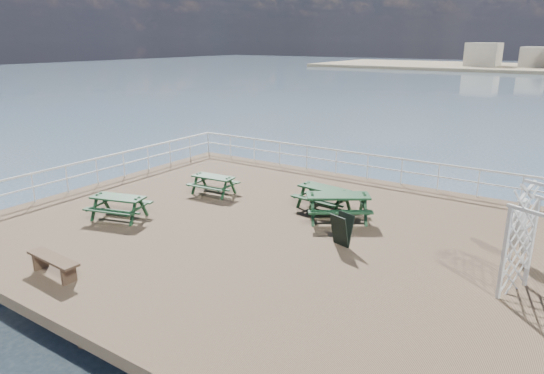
{
  "coord_description": "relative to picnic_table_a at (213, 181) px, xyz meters",
  "views": [
    {
      "loc": [
        7.65,
        -11.84,
        5.68
      ],
      "look_at": [
        -0.68,
        0.6,
        1.1
      ],
      "focal_mm": 32.0,
      "sensor_mm": 36.0,
      "label": 1
    }
  ],
  "objects": [
    {
      "name": "flat_bench_near",
      "position": [
        1.07,
        -7.38,
        -0.13
      ],
      "size": [
        1.75,
        0.5,
        0.5
      ],
      "rotation": [
        0.0,
        0.0,
        -0.05
      ],
      "color": "brown",
      "rests_on": "ground"
    },
    {
      "name": "person",
      "position": [
        10.56,
        -0.02,
        0.36
      ],
      "size": [
        0.64,
        0.43,
        1.74
      ],
      "primitive_type": "imported",
      "rotation": [
        0.0,
        0.0,
        0.02
      ],
      "color": "silver",
      "rests_on": "ground"
    },
    {
      "name": "railing",
      "position": [
        3.98,
        0.94,
        0.37
      ],
      "size": [
        17.77,
        13.76,
        1.1
      ],
      "color": "silver",
      "rests_on": "ground"
    },
    {
      "name": "picnic_table_d",
      "position": [
        -0.85,
        -3.77,
        0.04
      ],
      "size": [
        2.08,
        1.85,
        0.85
      ],
      "rotation": [
        0.0,
        0.0,
        0.28
      ],
      "color": "#153B1D",
      "rests_on": "ground"
    },
    {
      "name": "picnic_table_c",
      "position": [
        5.2,
        0.11,
        0.12
      ],
      "size": [
        2.59,
        2.48,
        0.98
      ],
      "rotation": [
        0.0,
        0.0,
        0.59
      ],
      "color": "#153B1D",
      "rests_on": "ground"
    },
    {
      "name": "picnic_table_a",
      "position": [
        0.0,
        0.0,
        0.0
      ],
      "size": [
        1.73,
        1.44,
        0.79
      ],
      "rotation": [
        0.0,
        0.0,
        0.08
      ],
      "color": "#153B1D",
      "rests_on": "ground"
    },
    {
      "name": "ground",
      "position": [
        4.05,
        -1.62,
        -0.66
      ],
      "size": [
        18.0,
        14.0,
        0.3
      ],
      "primitive_type": "cube",
      "color": "brown",
      "rests_on": "ground"
    },
    {
      "name": "sandwich_board",
      "position": [
        6.21,
        -1.68,
        -0.04
      ],
      "size": [
        0.68,
        0.58,
        0.95
      ],
      "rotation": [
        0.0,
        0.0,
        -0.3
      ],
      "color": "black",
      "rests_on": "ground"
    },
    {
      "name": "picnic_table_b",
      "position": [
        4.31,
        0.82,
        0.05
      ],
      "size": [
        1.97,
        1.67,
        0.88
      ],
      "rotation": [
        0.0,
        0.0,
        -0.12
      ],
      "color": "#153B1D",
      "rests_on": "ground"
    }
  ]
}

